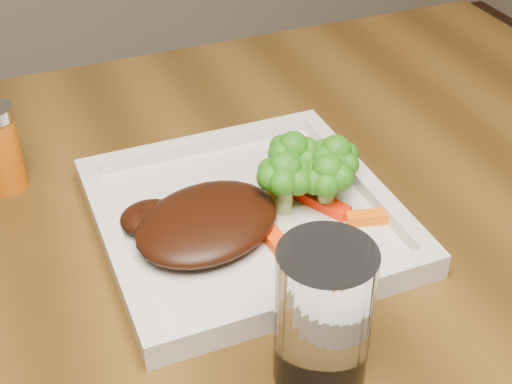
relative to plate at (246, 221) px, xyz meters
name	(u,v)px	position (x,y,z in m)	size (l,w,h in m)	color
plate	(246,221)	(0.00, 0.00, 0.00)	(0.27, 0.27, 0.01)	silver
steak	(207,222)	(-0.04, -0.01, 0.02)	(0.14, 0.11, 0.03)	black
broccoli_0	(293,156)	(0.06, 0.03, 0.04)	(0.06, 0.06, 0.07)	#147916
broccoli_1	(335,162)	(0.10, 0.01, 0.04)	(0.06, 0.06, 0.06)	#186911
broccoli_2	(327,183)	(0.07, -0.02, 0.04)	(0.06, 0.06, 0.06)	#196510
broccoli_3	(284,184)	(0.04, -0.01, 0.04)	(0.06, 0.06, 0.06)	#197213
carrot_0	(325,247)	(0.05, -0.08, 0.01)	(0.05, 0.01, 0.01)	orange
carrot_1	(373,217)	(0.11, -0.05, 0.01)	(0.05, 0.01, 0.01)	#FF6504
carrot_2	(275,239)	(0.01, -0.05, 0.01)	(0.06, 0.02, 0.01)	#FF3904
carrot_3	(321,160)	(0.10, 0.05, 0.01)	(0.06, 0.01, 0.01)	#D06303
carrot_5	(322,202)	(0.07, -0.02, 0.01)	(0.06, 0.02, 0.01)	#FF2104
carrot_6	(283,190)	(0.05, 0.02, 0.01)	(0.06, 0.02, 0.01)	orange
spice_shaker	(0,149)	(-0.20, 0.15, 0.04)	(0.04, 0.04, 0.09)	#B7510A
drinking_glass	(323,317)	(-0.01, -0.18, 0.05)	(0.07, 0.07, 0.12)	white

